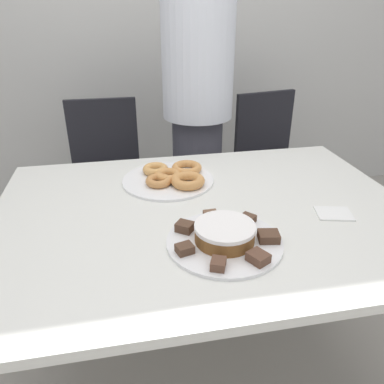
{
  "coord_description": "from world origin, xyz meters",
  "views": [
    {
      "loc": [
        -0.26,
        -1.08,
        1.36
      ],
      "look_at": [
        -0.04,
        0.02,
        0.8
      ],
      "focal_mm": 35.0,
      "sensor_mm": 36.0,
      "label": 1
    }
  ],
  "objects_px": {
    "person_standing": "(198,106)",
    "plate_cake": "(224,242)",
    "napkin": "(334,214)",
    "office_chair_right": "(273,172)",
    "plate_donuts": "(168,180)",
    "office_chair_left": "(108,185)",
    "frosted_cake": "(225,233)"
  },
  "relations": [
    {
      "from": "office_chair_right",
      "to": "frosted_cake",
      "type": "xyz_separation_m",
      "value": [
        -0.64,
        -1.14,
        0.35
      ]
    },
    {
      "from": "office_chair_right",
      "to": "napkin",
      "type": "xyz_separation_m",
      "value": [
        -0.24,
        -1.05,
        0.32
      ]
    },
    {
      "from": "plate_cake",
      "to": "plate_donuts",
      "type": "height_order",
      "value": "same"
    },
    {
      "from": "person_standing",
      "to": "office_chair_right",
      "type": "height_order",
      "value": "person_standing"
    },
    {
      "from": "frosted_cake",
      "to": "napkin",
      "type": "bearing_deg",
      "value": 13.15
    },
    {
      "from": "napkin",
      "to": "office_chair_right",
      "type": "bearing_deg",
      "value": 77.01
    },
    {
      "from": "napkin",
      "to": "office_chair_left",
      "type": "bearing_deg",
      "value": 126.42
    },
    {
      "from": "plate_cake",
      "to": "frosted_cake",
      "type": "relative_size",
      "value": 1.92
    },
    {
      "from": "office_chair_right",
      "to": "plate_donuts",
      "type": "height_order",
      "value": "office_chair_right"
    },
    {
      "from": "person_standing",
      "to": "plate_cake",
      "type": "height_order",
      "value": "person_standing"
    },
    {
      "from": "person_standing",
      "to": "plate_cake",
      "type": "xyz_separation_m",
      "value": [
        -0.14,
        -1.07,
        -0.13
      ]
    },
    {
      "from": "office_chair_left",
      "to": "plate_cake",
      "type": "xyz_separation_m",
      "value": [
        0.37,
        -1.14,
        0.32
      ]
    },
    {
      "from": "office_chair_right",
      "to": "frosted_cake",
      "type": "height_order",
      "value": "office_chair_right"
    },
    {
      "from": "office_chair_left",
      "to": "plate_donuts",
      "type": "bearing_deg",
      "value": -68.76
    },
    {
      "from": "person_standing",
      "to": "plate_cake",
      "type": "distance_m",
      "value": 1.09
    },
    {
      "from": "office_chair_right",
      "to": "plate_cake",
      "type": "xyz_separation_m",
      "value": [
        -0.64,
        -1.14,
        0.32
      ]
    },
    {
      "from": "person_standing",
      "to": "office_chair_left",
      "type": "relative_size",
      "value": 1.87
    },
    {
      "from": "person_standing",
      "to": "plate_cake",
      "type": "relative_size",
      "value": 4.92
    },
    {
      "from": "frosted_cake",
      "to": "napkin",
      "type": "distance_m",
      "value": 0.41
    },
    {
      "from": "napkin",
      "to": "plate_donuts",
      "type": "bearing_deg",
      "value": 144.11
    },
    {
      "from": "plate_cake",
      "to": "office_chair_right",
      "type": "bearing_deg",
      "value": 60.57
    },
    {
      "from": "person_standing",
      "to": "napkin",
      "type": "relative_size",
      "value": 12.55
    },
    {
      "from": "plate_donuts",
      "to": "napkin",
      "type": "height_order",
      "value": "plate_donuts"
    },
    {
      "from": "office_chair_right",
      "to": "plate_cake",
      "type": "height_order",
      "value": "office_chair_right"
    },
    {
      "from": "office_chair_left",
      "to": "office_chair_right",
      "type": "bearing_deg",
      "value": -0.33
    },
    {
      "from": "office_chair_right",
      "to": "plate_cake",
      "type": "bearing_deg",
      "value": -131.09
    },
    {
      "from": "office_chair_right",
      "to": "frosted_cake",
      "type": "relative_size",
      "value": 5.05
    },
    {
      "from": "plate_donuts",
      "to": "frosted_cake",
      "type": "distance_m",
      "value": 0.47
    },
    {
      "from": "plate_cake",
      "to": "plate_donuts",
      "type": "distance_m",
      "value": 0.47
    },
    {
      "from": "frosted_cake",
      "to": "office_chair_left",
      "type": "bearing_deg",
      "value": 108.01
    },
    {
      "from": "plate_cake",
      "to": "frosted_cake",
      "type": "xyz_separation_m",
      "value": [
        -0.0,
        0.0,
        0.03
      ]
    },
    {
      "from": "office_chair_left",
      "to": "office_chair_right",
      "type": "relative_size",
      "value": 1.0
    }
  ]
}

